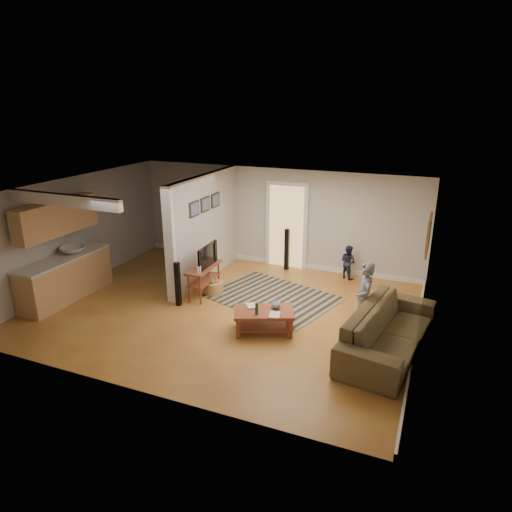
{
  "coord_description": "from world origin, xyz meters",
  "views": [
    {
      "loc": [
        3.85,
        -7.66,
        4.13
      ],
      "look_at": [
        0.5,
        0.42,
        1.1
      ],
      "focal_mm": 32.0,
      "sensor_mm": 36.0,
      "label": 1
    }
  ],
  "objects_px": {
    "speaker_left": "(178,284)",
    "tv_console": "(204,269)",
    "sofa": "(387,350)",
    "coffee_table": "(265,315)",
    "speaker_right": "(287,249)",
    "toy_basket": "(214,287)",
    "child": "(361,332)",
    "toddler": "(347,278)"
  },
  "relations": [
    {
      "from": "sofa",
      "to": "toy_basket",
      "type": "height_order",
      "value": "sofa"
    },
    {
      "from": "coffee_table",
      "to": "toy_basket",
      "type": "relative_size",
      "value": 2.98
    },
    {
      "from": "toy_basket",
      "to": "sofa",
      "type": "bearing_deg",
      "value": -14.64
    },
    {
      "from": "speaker_left",
      "to": "speaker_right",
      "type": "distance_m",
      "value": 3.22
    },
    {
      "from": "speaker_left",
      "to": "speaker_right",
      "type": "relative_size",
      "value": 0.9
    },
    {
      "from": "tv_console",
      "to": "sofa",
      "type": "bearing_deg",
      "value": -14.89
    },
    {
      "from": "sofa",
      "to": "coffee_table",
      "type": "xyz_separation_m",
      "value": [
        -2.22,
        -0.16,
        0.33
      ]
    },
    {
      "from": "child",
      "to": "sofa",
      "type": "bearing_deg",
      "value": 25.47
    },
    {
      "from": "tv_console",
      "to": "toddler",
      "type": "xyz_separation_m",
      "value": [
        2.69,
        2.23,
        -0.62
      ]
    },
    {
      "from": "sofa",
      "to": "toddler",
      "type": "height_order",
      "value": "toddler"
    },
    {
      "from": "child",
      "to": "toddler",
      "type": "relative_size",
      "value": 1.67
    },
    {
      "from": "toy_basket",
      "to": "child",
      "type": "height_order",
      "value": "child"
    },
    {
      "from": "sofa",
      "to": "child",
      "type": "distance_m",
      "value": 0.71
    },
    {
      "from": "sofa",
      "to": "toddler",
      "type": "xyz_separation_m",
      "value": [
        -1.35,
        3.1,
        0.0
      ]
    },
    {
      "from": "tv_console",
      "to": "toy_basket",
      "type": "distance_m",
      "value": 0.51
    },
    {
      "from": "tv_console",
      "to": "toddler",
      "type": "height_order",
      "value": "tv_console"
    },
    {
      "from": "sofa",
      "to": "toy_basket",
      "type": "relative_size",
      "value": 6.34
    },
    {
      "from": "speaker_right",
      "to": "toddler",
      "type": "height_order",
      "value": "speaker_right"
    },
    {
      "from": "speaker_left",
      "to": "toy_basket",
      "type": "xyz_separation_m",
      "value": [
        0.4,
        0.82,
        -0.33
      ]
    },
    {
      "from": "coffee_table",
      "to": "speaker_right",
      "type": "distance_m",
      "value": 3.34
    },
    {
      "from": "coffee_table",
      "to": "tv_console",
      "type": "distance_m",
      "value": 2.11
    },
    {
      "from": "sofa",
      "to": "tv_console",
      "type": "bearing_deg",
      "value": 86.91
    },
    {
      "from": "coffee_table",
      "to": "child",
      "type": "height_order",
      "value": "child"
    },
    {
      "from": "toy_basket",
      "to": "toddler",
      "type": "relative_size",
      "value": 0.51
    },
    {
      "from": "child",
      "to": "coffee_table",
      "type": "bearing_deg",
      "value": -91.5
    },
    {
      "from": "coffee_table",
      "to": "toddler",
      "type": "height_order",
      "value": "coffee_table"
    },
    {
      "from": "speaker_left",
      "to": "toddler",
      "type": "distance_m",
      "value": 4.17
    },
    {
      "from": "toddler",
      "to": "toy_basket",
      "type": "bearing_deg",
      "value": 68.48
    },
    {
      "from": "speaker_left",
      "to": "tv_console",
      "type": "bearing_deg",
      "value": 65.33
    },
    {
      "from": "tv_console",
      "to": "child",
      "type": "distance_m",
      "value": 3.58
    },
    {
      "from": "speaker_left",
      "to": "child",
      "type": "height_order",
      "value": "speaker_left"
    },
    {
      "from": "coffee_table",
      "to": "speaker_left",
      "type": "bearing_deg",
      "value": 170.13
    },
    {
      "from": "sofa",
      "to": "toy_basket",
      "type": "bearing_deg",
      "value": 84.37
    },
    {
      "from": "child",
      "to": "toy_basket",
      "type": "bearing_deg",
      "value": -121.43
    },
    {
      "from": "speaker_left",
      "to": "toddler",
      "type": "xyz_separation_m",
      "value": [
        2.95,
        2.9,
        -0.48
      ]
    },
    {
      "from": "speaker_right",
      "to": "toy_basket",
      "type": "bearing_deg",
      "value": -115.8
    },
    {
      "from": "coffee_table",
      "to": "child",
      "type": "relative_size",
      "value": 0.91
    },
    {
      "from": "tv_console",
      "to": "toddler",
      "type": "relative_size",
      "value": 1.33
    },
    {
      "from": "child",
      "to": "toddler",
      "type": "distance_m",
      "value": 2.75
    },
    {
      "from": "tv_console",
      "to": "child",
      "type": "relative_size",
      "value": 0.8
    },
    {
      "from": "tv_console",
      "to": "child",
      "type": "xyz_separation_m",
      "value": [
        3.51,
        -0.39,
        -0.62
      ]
    },
    {
      "from": "sofa",
      "to": "coffee_table",
      "type": "distance_m",
      "value": 2.25
    }
  ]
}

